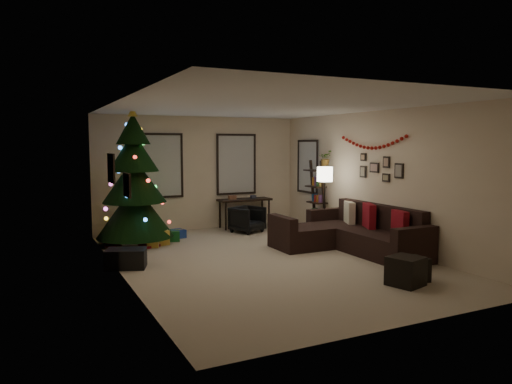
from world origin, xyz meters
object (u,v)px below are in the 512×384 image
(sofa, at_px, (351,235))
(desk_chair, at_px, (247,219))
(bookshelf, at_px, (318,198))
(desk, at_px, (245,202))
(christmas_tree, at_px, (134,186))

(sofa, bearing_deg, desk_chair, 111.03)
(desk_chair, height_order, bookshelf, bookshelf)
(desk, relative_size, desk_chair, 2.16)
(christmas_tree, bearing_deg, desk, 15.96)
(desk_chair, bearing_deg, bookshelf, -50.28)
(christmas_tree, relative_size, desk_chair, 4.77)
(sofa, relative_size, desk, 2.13)
(desk_chair, bearing_deg, christmas_tree, 159.30)
(desk, distance_m, desk_chair, 0.76)
(desk, xyz_separation_m, bookshelf, (1.24, -1.36, 0.19))
(christmas_tree, height_order, desk, christmas_tree)
(christmas_tree, relative_size, bookshelf, 1.73)
(christmas_tree, distance_m, desk, 3.02)
(sofa, relative_size, bookshelf, 1.67)
(desk, bearing_deg, sofa, -76.65)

